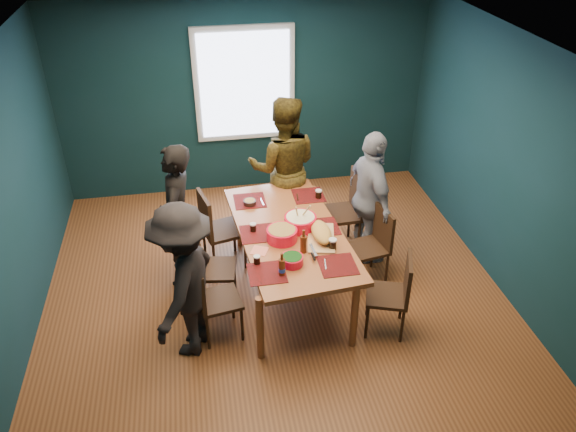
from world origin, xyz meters
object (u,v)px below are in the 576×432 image
(cutting_board, at_px, (321,234))
(bowl_salad, at_px, (282,234))
(chair_left_near, at_px, (210,295))
(bowl_herbs, at_px, (292,260))
(person_right, at_px, (370,199))
(chair_left_far, at_px, (215,225))
(chair_right_far, at_px, (348,206))
(person_far_left, at_px, (178,217))
(chair_right_mid, at_px, (375,240))
(person_near_left, at_px, (184,282))
(dining_table, at_px, (290,236))
(person_back, at_px, (284,168))
(chair_left_mid, at_px, (207,263))
(bowl_dumpling, at_px, (300,222))
(chair_right_near, at_px, (396,289))

(cutting_board, bearing_deg, bowl_salad, -176.08)
(bowl_salad, bearing_deg, chair_left_near, -151.66)
(bowl_salad, distance_m, bowl_herbs, 0.42)
(person_right, relative_size, cutting_board, 2.39)
(chair_left_far, height_order, chair_right_far, chair_right_far)
(chair_left_far, height_order, person_far_left, person_far_left)
(person_right, relative_size, bowl_herbs, 7.48)
(chair_right_mid, bearing_deg, person_near_left, -170.99)
(dining_table, bearing_deg, person_near_left, -153.43)
(bowl_salad, bearing_deg, dining_table, 54.49)
(dining_table, height_order, person_near_left, person_near_left)
(person_far_left, height_order, person_back, person_back)
(chair_left_mid, relative_size, bowl_dumpling, 2.67)
(chair_right_mid, xyz_separation_m, person_back, (-0.83, 1.15, 0.39))
(chair_right_near, xyz_separation_m, cutting_board, (-0.63, 0.60, 0.34))
(chair_left_mid, height_order, bowl_herbs, chair_left_mid)
(dining_table, relative_size, chair_right_far, 2.15)
(dining_table, bearing_deg, person_right, 18.14)
(chair_left_mid, bearing_deg, chair_left_near, -81.05)
(bowl_dumpling, bearing_deg, cutting_board, -55.53)
(person_near_left, bearing_deg, chair_left_near, 140.20)
(bowl_dumpling, bearing_deg, chair_right_near, -46.64)
(dining_table, distance_m, bowl_dumpling, 0.19)
(person_back, bearing_deg, chair_right_near, 120.59)
(dining_table, bearing_deg, bowl_herbs, -103.45)
(chair_left_far, distance_m, person_right, 1.79)
(chair_left_far, relative_size, cutting_board, 1.43)
(person_near_left, bearing_deg, chair_right_near, 109.74)
(chair_left_near, height_order, bowl_dumpling, bowl_dumpling)
(chair_left_far, xyz_separation_m, chair_right_far, (1.59, 0.11, 0.02))
(chair_left_mid, distance_m, person_far_left, 0.62)
(chair_left_far, distance_m, person_back, 1.14)
(chair_left_mid, bearing_deg, person_back, 59.36)
(chair_right_far, height_order, person_right, person_right)
(chair_right_mid, relative_size, person_back, 0.49)
(chair_left_far, bearing_deg, bowl_salad, -63.12)
(chair_right_mid, distance_m, person_far_left, 2.18)
(person_right, bearing_deg, person_back, 41.11)
(dining_table, distance_m, cutting_board, 0.38)
(person_far_left, bearing_deg, bowl_dumpling, 83.86)
(chair_right_mid, bearing_deg, person_right, 73.61)
(cutting_board, bearing_deg, person_right, 53.87)
(chair_right_mid, bearing_deg, chair_left_mid, 172.86)
(dining_table, height_order, bowl_salad, bowl_salad)
(person_far_left, relative_size, bowl_herbs, 7.64)
(person_far_left, height_order, bowl_salad, person_far_left)
(chair_left_near, distance_m, cutting_board, 1.28)
(chair_left_near, relative_size, person_back, 0.49)
(chair_right_mid, bearing_deg, cutting_board, -169.56)
(chair_right_near, height_order, bowl_herbs, chair_right_near)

